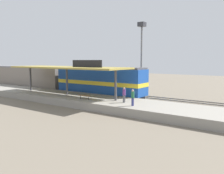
# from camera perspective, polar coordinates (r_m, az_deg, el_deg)

# --- Properties ---
(ground_plane) EXTENTS (120.00, 120.00, 0.00)m
(ground_plane) POSITION_cam_1_polar(r_m,az_deg,el_deg) (37.47, -3.51, -2.02)
(ground_plane) COLOR #706656
(track_near) EXTENTS (3.20, 110.00, 0.16)m
(track_near) POSITION_cam_1_polar(r_m,az_deg,el_deg) (35.95, -5.51, -2.36)
(track_near) COLOR #5F5649
(track_near) RESTS_ON ground
(track_far) EXTENTS (3.20, 110.00, 0.16)m
(track_far) POSITION_cam_1_polar(r_m,az_deg,el_deg) (39.50, -1.14, -1.51)
(track_far) COLOR #5F5649
(track_far) RESTS_ON ground
(platform) EXTENTS (6.00, 44.00, 0.90)m
(platform) POSITION_cam_1_polar(r_m,az_deg,el_deg) (32.59, -10.81, -2.63)
(platform) COLOR gray
(platform) RESTS_ON ground
(station_canopy) EXTENTS (5.20, 18.00, 4.70)m
(station_canopy) POSITION_cam_1_polar(r_m,az_deg,el_deg) (32.13, -10.86, 4.56)
(station_canopy) COLOR #47474C
(station_canopy) RESTS_ON platform
(platform_bench) EXTENTS (0.44, 1.70, 0.50)m
(platform_bench) POSITION_cam_1_polar(r_m,az_deg,el_deg) (28.42, -6.71, -2.09)
(platform_bench) COLOR #333338
(platform_bench) RESTS_ON platform
(locomotive) EXTENTS (2.93, 14.43, 4.44)m
(locomotive) POSITION_cam_1_polar(r_m,az_deg,el_deg) (34.38, -3.02, 1.25)
(locomotive) COLOR #28282D
(locomotive) RESTS_ON track_near
(passenger_carriage_front) EXTENTS (2.90, 20.00, 4.24)m
(passenger_carriage_front) POSITION_cam_1_polar(r_m,az_deg,el_deg) (47.66, -20.26, 2.23)
(passenger_carriage_front) COLOR #28282D
(passenger_carriage_front) RESTS_ON track_near
(freight_car) EXTENTS (2.80, 12.00, 3.54)m
(freight_car) POSITION_cam_1_polar(r_m,az_deg,el_deg) (41.53, -5.18, 1.55)
(freight_car) COLOR #28282D
(freight_car) RESTS_ON track_far
(light_mast) EXTENTS (1.10, 1.10, 11.70)m
(light_mast) POSITION_cam_1_polar(r_m,az_deg,el_deg) (39.41, 7.21, 10.61)
(light_mast) COLOR slate
(light_mast) RESTS_ON ground
(person_waiting) EXTENTS (0.34, 0.34, 1.71)m
(person_waiting) POSITION_cam_1_polar(r_m,az_deg,el_deg) (25.98, 2.95, -1.73)
(person_waiting) COLOR #4C4C51
(person_waiting) RESTS_ON platform
(person_walking) EXTENTS (0.34, 0.34, 1.71)m
(person_walking) POSITION_cam_1_polar(r_m,az_deg,el_deg) (24.18, 5.05, -2.37)
(person_walking) COLOR navy
(person_walking) RESTS_ON platform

